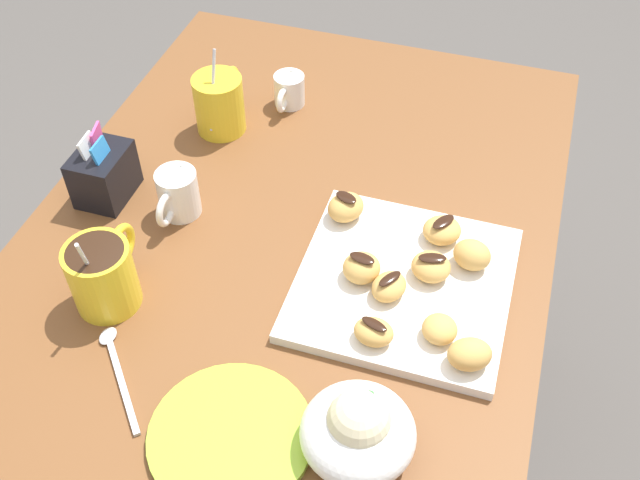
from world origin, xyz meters
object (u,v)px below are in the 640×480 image
at_px(coffee_mug_yellow_right, 220,101).
at_px(beignet_7, 346,207).
at_px(sugar_caddy, 104,174).
at_px(beignet_0, 374,332).
at_px(beignet_8, 431,267).
at_px(chocolate_sauce_pitcher, 289,89).
at_px(beignet_4, 389,287).
at_px(ice_cream_bowl, 358,430).
at_px(dining_table, 291,288).
at_px(beignet_6, 470,354).
at_px(beignet_5, 472,257).
at_px(pastry_plate_square, 404,283).
at_px(coffee_mug_yellow_left, 103,274).
at_px(beignet_2, 362,268).
at_px(beignet_3, 440,329).
at_px(cream_pitcher_white, 177,192).
at_px(beignet_1, 442,230).
at_px(saucer_lime_left, 231,436).

height_order(coffee_mug_yellow_right, beignet_7, coffee_mug_yellow_right).
bearing_deg(sugar_caddy, beignet_7, -82.69).
height_order(beignet_0, beignet_8, beignet_8).
relative_size(chocolate_sauce_pitcher, beignet_4, 1.78).
distance_m(ice_cream_bowl, beignet_0, 0.14).
relative_size(dining_table, coffee_mug_yellow_right, 7.14).
bearing_deg(beignet_6, beignet_4, 57.20).
relative_size(ice_cream_bowl, beignet_5, 2.52).
bearing_deg(pastry_plate_square, coffee_mug_yellow_left, 110.43).
height_order(sugar_caddy, beignet_2, sugar_caddy).
distance_m(beignet_2, beignet_5, 0.15).
relative_size(dining_table, beignet_3, 23.07).
height_order(dining_table, beignet_8, beignet_8).
relative_size(pastry_plate_square, beignet_2, 5.49).
xyz_separation_m(coffee_mug_yellow_left, cream_pitcher_white, (0.18, -0.02, -0.01)).
bearing_deg(sugar_caddy, beignet_2, -97.98).
distance_m(beignet_3, beignet_4, 0.09).
bearing_deg(beignet_0, cream_pitcher_white, 65.84).
bearing_deg(beignet_1, chocolate_sauce_pitcher, 50.96).
distance_m(ice_cream_bowl, chocolate_sauce_pitcher, 0.65).
distance_m(coffee_mug_yellow_right, beignet_6, 0.59).
height_order(dining_table, pastry_plate_square, pastry_plate_square).
bearing_deg(cream_pitcher_white, beignet_4, -102.42).
height_order(saucer_lime_left, beignet_2, beignet_2).
bearing_deg(beignet_4, sugar_caddy, 80.51).
relative_size(coffee_mug_yellow_left, beignet_2, 2.92).
distance_m(coffee_mug_yellow_right, saucer_lime_left, 0.57).
bearing_deg(coffee_mug_yellow_right, saucer_lime_left, -156.46).
xyz_separation_m(coffee_mug_yellow_right, beignet_1, (-0.16, -0.40, -0.02)).
xyz_separation_m(chocolate_sauce_pitcher, beignet_6, (-0.45, -0.38, 0.00)).
relative_size(sugar_caddy, beignet_1, 1.97).
height_order(saucer_lime_left, beignet_0, beignet_0).
xyz_separation_m(beignet_7, beignet_8, (-0.07, -0.14, -0.00)).
bearing_deg(chocolate_sauce_pitcher, beignet_1, -129.04).
distance_m(beignet_3, beignet_6, 0.05).
height_order(coffee_mug_yellow_left, beignet_3, coffee_mug_yellow_left).
xyz_separation_m(ice_cream_bowl, beignet_7, (0.34, 0.11, -0.01)).
distance_m(dining_table, saucer_lime_left, 0.36).
bearing_deg(saucer_lime_left, sugar_caddy, 45.67).
relative_size(pastry_plate_square, saucer_lime_left, 1.47).
xyz_separation_m(dining_table, beignet_3, (-0.13, -0.24, 0.16)).
bearing_deg(beignet_7, pastry_plate_square, -130.36).
xyz_separation_m(coffee_mug_yellow_left, beignet_8, (0.15, -0.40, -0.02)).
height_order(sugar_caddy, beignet_8, sugar_caddy).
xyz_separation_m(pastry_plate_square, beignet_3, (-0.08, -0.06, 0.02)).
xyz_separation_m(beignet_0, beignet_3, (0.03, -0.08, -0.00)).
xyz_separation_m(sugar_caddy, beignet_6, (-0.15, -0.57, -0.01)).
distance_m(sugar_caddy, beignet_6, 0.59).
bearing_deg(dining_table, beignet_6, -119.12).
height_order(coffee_mug_yellow_left, beignet_2, coffee_mug_yellow_left).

